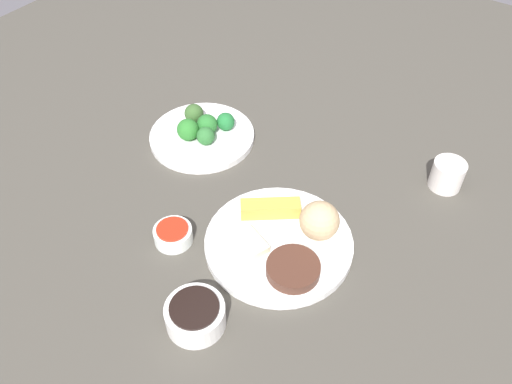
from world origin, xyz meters
name	(u,v)px	position (x,y,z in m)	size (l,w,h in m)	color
tabletop	(291,234)	(0.00, 0.00, 0.01)	(2.20, 2.20, 0.02)	#45423A
main_plate	(281,244)	(0.00, -0.04, 0.03)	(0.26, 0.26, 0.02)	white
rice_scoop	(319,221)	(0.05, 0.01, 0.07)	(0.07, 0.07, 0.07)	tan
spring_roll	(270,208)	(-0.05, 0.00, 0.05)	(0.11, 0.03, 0.03)	gold
crab_rangoon_wonton	(243,247)	(-0.04, -0.09, 0.04)	(0.06, 0.07, 0.01)	beige
stir_fry_heap	(293,269)	(0.06, -0.09, 0.05)	(0.09, 0.09, 0.02)	#48291D
broccoli_plate	(202,136)	(-0.29, 0.11, 0.03)	(0.22, 0.22, 0.01)	white
broccoli_floret_0	(194,113)	(-0.33, 0.13, 0.05)	(0.04, 0.04, 0.04)	#365A29
broccoli_floret_1	(207,124)	(-0.28, 0.12, 0.06)	(0.04, 0.04, 0.04)	#286D2B
broccoli_floret_2	(188,130)	(-0.30, 0.08, 0.06)	(0.05, 0.05, 0.05)	#2A742A
broccoli_floret_3	(206,136)	(-0.26, 0.09, 0.05)	(0.04, 0.04, 0.04)	#2C6A30
broccoli_floret_4	(226,122)	(-0.26, 0.15, 0.05)	(0.04, 0.04, 0.04)	#206E32
soy_sauce_bowl	(195,316)	(-0.02, -0.24, 0.04)	(0.09, 0.09, 0.04)	white
soy_sauce_bowl_liquid	(194,308)	(-0.02, -0.24, 0.06)	(0.08, 0.08, 0.00)	black
sauce_ramekin_sweet_and_sour	(173,235)	(-0.16, -0.14, 0.03)	(0.07, 0.07, 0.03)	white
sauce_ramekin_sweet_and_sour_liquid	(172,229)	(-0.16, -0.14, 0.05)	(0.06, 0.06, 0.00)	red
teacup	(447,175)	(0.18, 0.27, 0.05)	(0.06, 0.06, 0.06)	silver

